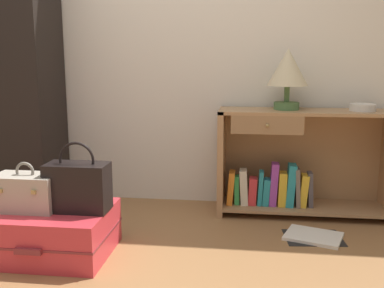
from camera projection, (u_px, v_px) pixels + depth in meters
name	position (u px, v px, depth m)	size (l,w,h in m)	color
back_wall	(170.00, 26.00, 3.26)	(6.40, 0.10, 2.60)	silver
bookshelf	(296.00, 165.00, 3.10)	(1.17, 0.36, 0.73)	#A37A51
table_lamp	(288.00, 70.00, 2.99)	(0.27, 0.27, 0.41)	#4C7542
bowl	(363.00, 107.00, 2.96)	(0.17, 0.17, 0.05)	silver
suitcase_large	(51.00, 232.00, 2.47)	(0.66, 0.53, 0.26)	#D1333D
train_case	(26.00, 192.00, 2.42)	(0.34, 0.20, 0.27)	#A89E8E
handbag	(78.00, 186.00, 2.41)	(0.33, 0.17, 0.38)	black
open_book_on_floor	(313.00, 237.00, 2.71)	(0.39, 0.34, 0.02)	white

